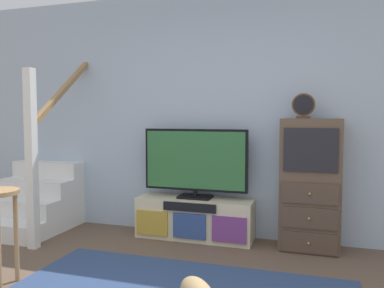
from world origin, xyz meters
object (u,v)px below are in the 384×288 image
object	(u,v)px
desk_clock	(303,106)
television	(195,162)
media_console	(195,218)
side_cabinet	(310,185)

from	to	relation	value
desk_clock	television	bearing A→B (deg)	178.53
media_console	desk_clock	distance (m)	1.65
television	desk_clock	distance (m)	1.26
side_cabinet	desk_clock	size ratio (longest dim) A/B	5.31
side_cabinet	desk_clock	distance (m)	0.78
television	desk_clock	size ratio (longest dim) A/B	4.66
media_console	side_cabinet	bearing A→B (deg)	0.49
television	media_console	bearing A→B (deg)	-90.00
television	side_cabinet	xyz separation A→B (m)	(1.19, -0.01, -0.19)
media_console	side_cabinet	xyz separation A→B (m)	(1.19, 0.01, 0.43)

